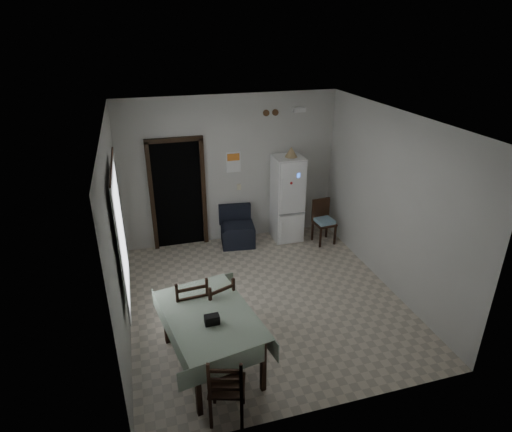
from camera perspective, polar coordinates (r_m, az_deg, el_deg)
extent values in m
plane|color=#C0B49D|center=(7.04, 1.15, -10.95)|extent=(4.50, 4.50, 0.00)
cube|color=black|center=(8.52, -10.53, 3.25)|extent=(0.90, 0.45, 2.10)
cube|color=black|center=(8.26, -13.71, 2.27)|extent=(0.08, 0.10, 2.18)
cube|color=black|center=(8.34, -7.00, 3.03)|extent=(0.08, 0.10, 2.18)
cube|color=black|center=(7.95, -10.94, 9.96)|extent=(1.06, 0.10, 0.08)
cube|color=silver|center=(5.86, -18.64, -2.50)|extent=(0.10, 1.20, 1.60)
cube|color=silver|center=(5.85, -17.58, -2.38)|extent=(0.02, 1.45, 1.85)
cylinder|color=black|center=(5.51, -18.72, 6.49)|extent=(0.02, 1.60, 0.02)
cube|color=white|center=(8.28, -3.03, 7.20)|extent=(0.28, 0.02, 0.40)
cube|color=orange|center=(8.24, -3.04, 7.85)|extent=(0.24, 0.01, 0.14)
cube|color=beige|center=(8.47, -2.29, 3.90)|extent=(0.08, 0.02, 0.12)
cylinder|color=brown|center=(8.22, 1.37, 13.57)|extent=(0.12, 0.03, 0.12)
cylinder|color=brown|center=(8.28, 2.59, 13.63)|extent=(0.12, 0.03, 0.12)
cube|color=white|center=(8.41, 5.78, 13.92)|extent=(0.25, 0.07, 0.09)
cone|color=tan|center=(8.21, 4.72, 8.52)|extent=(0.26, 0.26, 0.19)
cube|color=black|center=(5.24, -5.90, -13.58)|extent=(0.18, 0.11, 0.11)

